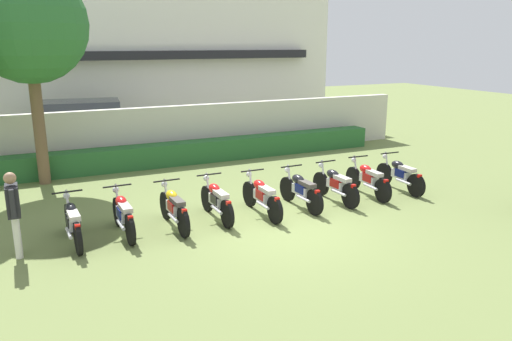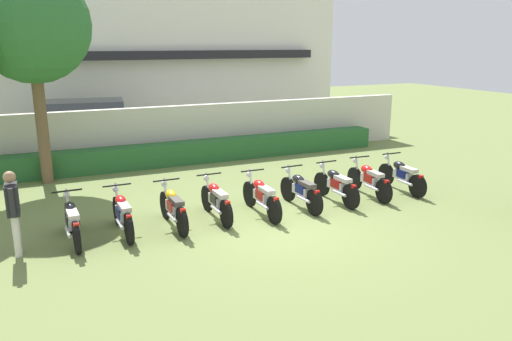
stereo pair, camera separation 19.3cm
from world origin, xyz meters
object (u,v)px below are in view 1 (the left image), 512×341
at_px(parked_car, 87,127).
at_px(tree_far_side, 28,25).
at_px(motorcycle_in_row_4, 262,196).
at_px(inspector_person, 14,207).
at_px(motorcycle_in_row_7, 368,179).
at_px(motorcycle_in_row_2, 174,208).
at_px(motorcycle_in_row_3, 217,200).
at_px(motorcycle_in_row_6, 335,184).
at_px(motorcycle_in_row_8, 400,174).
at_px(motorcycle_in_row_5, 301,190).
at_px(motorcycle_in_row_0, 73,222).
at_px(motorcycle_in_row_1, 123,214).

height_order(parked_car, tree_far_side, tree_far_side).
relative_size(motorcycle_in_row_4, inspector_person, 1.20).
bearing_deg(parked_car, motorcycle_in_row_7, -48.59).
bearing_deg(motorcycle_in_row_2, motorcycle_in_row_3, -85.56).
height_order(motorcycle_in_row_6, motorcycle_in_row_7, motorcycle_in_row_6).
xyz_separation_m(motorcycle_in_row_7, motorcycle_in_row_8, (1.09, 0.00, -0.00)).
relative_size(motorcycle_in_row_3, motorcycle_in_row_6, 0.99).
bearing_deg(motorcycle_in_row_2, motorcycle_in_row_7, -90.45).
relative_size(tree_far_side, motorcycle_in_row_2, 3.18).
bearing_deg(motorcycle_in_row_7, motorcycle_in_row_8, -86.92).
relative_size(motorcycle_in_row_2, motorcycle_in_row_5, 1.02).
height_order(motorcycle_in_row_7, motorcycle_in_row_8, same).
bearing_deg(motorcycle_in_row_4, motorcycle_in_row_0, 88.66).
bearing_deg(tree_far_side, motorcycle_in_row_2, -64.83).
bearing_deg(motorcycle_in_row_4, motorcycle_in_row_1, 87.95).
bearing_deg(motorcycle_in_row_4, motorcycle_in_row_3, 81.07).
xyz_separation_m(motorcycle_in_row_2, inspector_person, (-3.09, -0.19, 0.51)).
bearing_deg(motorcycle_in_row_1, motorcycle_in_row_8, -90.75).
height_order(motorcycle_in_row_0, motorcycle_in_row_3, motorcycle_in_row_0).
height_order(motorcycle_in_row_4, motorcycle_in_row_5, motorcycle_in_row_4).
distance_m(motorcycle_in_row_1, motorcycle_in_row_2, 1.08).
bearing_deg(motorcycle_in_row_4, motorcycle_in_row_2, 88.24).
bearing_deg(motorcycle_in_row_0, motorcycle_in_row_1, -90.93).
height_order(motorcycle_in_row_6, inspector_person, inspector_person).
xyz_separation_m(motorcycle_in_row_3, motorcycle_in_row_4, (1.06, -0.16, 0.00)).
bearing_deg(motorcycle_in_row_2, parked_car, 2.66).
bearing_deg(parked_car, motorcycle_in_row_3, -71.64).
distance_m(motorcycle_in_row_0, motorcycle_in_row_1, 1.00).
height_order(motorcycle_in_row_3, motorcycle_in_row_7, motorcycle_in_row_3).
height_order(parked_car, motorcycle_in_row_6, parked_car).
relative_size(motorcycle_in_row_8, inspector_person, 1.18).
bearing_deg(motorcycle_in_row_5, motorcycle_in_row_4, 89.94).
bearing_deg(inspector_person, tree_far_side, 82.04).
xyz_separation_m(motorcycle_in_row_1, motorcycle_in_row_2, (1.08, -0.04, -0.00)).
xyz_separation_m(motorcycle_in_row_1, inspector_person, (-2.02, -0.23, 0.51)).
height_order(motorcycle_in_row_1, motorcycle_in_row_6, motorcycle_in_row_1).
bearing_deg(motorcycle_in_row_1, motorcycle_in_row_2, -93.53).
distance_m(tree_far_side, motorcycle_in_row_7, 9.91).
xyz_separation_m(motorcycle_in_row_2, motorcycle_in_row_7, (5.29, 0.10, -0.01)).
bearing_deg(motorcycle_in_row_7, motorcycle_in_row_6, 96.56).
bearing_deg(motorcycle_in_row_1, motorcycle_in_row_5, -91.97).
bearing_deg(motorcycle_in_row_4, motorcycle_in_row_7, -87.57).
distance_m(motorcycle_in_row_4, motorcycle_in_row_6, 2.12).
distance_m(motorcycle_in_row_0, motorcycle_in_row_4, 4.18).
distance_m(tree_far_side, motorcycle_in_row_8, 10.77).
bearing_deg(motorcycle_in_row_1, motorcycle_in_row_6, -91.36).
height_order(motorcycle_in_row_2, motorcycle_in_row_8, motorcycle_in_row_2).
bearing_deg(motorcycle_in_row_2, motorcycle_in_row_1, 86.15).
xyz_separation_m(motorcycle_in_row_1, motorcycle_in_row_5, (4.25, -0.06, -0.00)).
bearing_deg(motorcycle_in_row_3, motorcycle_in_row_7, -90.66).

